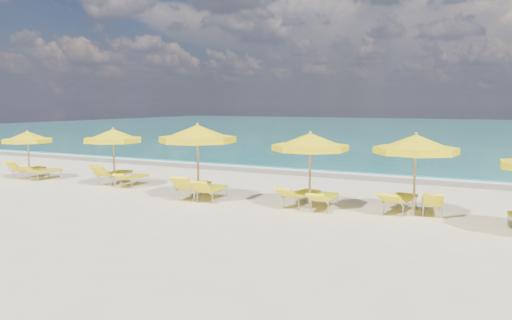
% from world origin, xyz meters
% --- Properties ---
extents(ground_plane, '(120.00, 120.00, 0.00)m').
position_xyz_m(ground_plane, '(0.00, 0.00, 0.00)').
color(ground_plane, beige).
extents(ocean, '(120.00, 80.00, 0.30)m').
position_xyz_m(ocean, '(0.00, 48.00, 0.00)').
color(ocean, '#126864').
rests_on(ocean, ground).
extents(wet_sand_band, '(120.00, 2.60, 0.01)m').
position_xyz_m(wet_sand_band, '(0.00, 7.40, 0.00)').
color(wet_sand_band, tan).
rests_on(wet_sand_band, ground).
extents(foam_line, '(120.00, 1.20, 0.03)m').
position_xyz_m(foam_line, '(0.00, 8.20, 0.00)').
color(foam_line, white).
rests_on(foam_line, ground).
extents(whitecap_near, '(14.00, 0.36, 0.05)m').
position_xyz_m(whitecap_near, '(-6.00, 17.00, 0.00)').
color(whitecap_near, white).
rests_on(whitecap_near, ground).
extents(whitecap_far, '(18.00, 0.30, 0.05)m').
position_xyz_m(whitecap_far, '(8.00, 24.00, 0.00)').
color(whitecap_far, white).
rests_on(whitecap_far, ground).
extents(umbrella_1, '(2.71, 2.71, 2.07)m').
position_xyz_m(umbrella_1, '(-9.97, 0.12, 1.77)').
color(umbrella_1, tan).
rests_on(umbrella_1, ground).
extents(umbrella_2, '(2.80, 2.80, 2.27)m').
position_xyz_m(umbrella_2, '(-5.53, 0.38, 1.94)').
color(umbrella_2, tan).
rests_on(umbrella_2, ground).
extents(umbrella_3, '(3.16, 3.16, 2.55)m').
position_xyz_m(umbrella_3, '(-1.16, -0.43, 2.18)').
color(umbrella_3, tan).
rests_on(umbrella_3, ground).
extents(umbrella_4, '(3.02, 3.02, 2.36)m').
position_xyz_m(umbrella_4, '(2.58, 0.01, 2.01)').
color(umbrella_4, tan).
rests_on(umbrella_4, ground).
extents(umbrella_5, '(2.86, 2.86, 2.38)m').
position_xyz_m(umbrella_5, '(5.59, 0.33, 2.03)').
color(umbrella_5, tan).
rests_on(umbrella_5, ground).
extents(lounger_1_left, '(0.64, 1.72, 0.84)m').
position_xyz_m(lounger_1_left, '(-10.48, 0.48, 0.22)').
color(lounger_1_left, '#A5A8AD').
rests_on(lounger_1_left, ground).
extents(lounger_1_right, '(0.75, 1.78, 0.73)m').
position_xyz_m(lounger_1_right, '(-9.44, 0.47, 0.21)').
color(lounger_1_right, '#A5A8AD').
rests_on(lounger_1_right, ground).
extents(lounger_2_left, '(0.79, 1.97, 0.89)m').
position_xyz_m(lounger_2_left, '(-6.05, 0.92, 0.24)').
color(lounger_2_left, '#A5A8AD').
rests_on(lounger_2_left, ground).
extents(lounger_2_right, '(0.74, 1.75, 0.62)m').
position_xyz_m(lounger_2_right, '(-4.98, 0.85, 0.20)').
color(lounger_2_right, '#A5A8AD').
rests_on(lounger_2_right, ground).
extents(lounger_3_left, '(0.98, 2.07, 0.90)m').
position_xyz_m(lounger_3_left, '(-1.54, -0.13, 0.25)').
color(lounger_3_left, '#A5A8AD').
rests_on(lounger_3_left, ground).
extents(lounger_3_right, '(0.82, 1.83, 0.80)m').
position_xyz_m(lounger_3_right, '(-0.77, -0.22, 0.22)').
color(lounger_3_right, '#A5A8AD').
rests_on(lounger_3_right, ground).
extents(lounger_4_left, '(0.93, 1.93, 0.73)m').
position_xyz_m(lounger_4_left, '(2.20, 0.26, 0.22)').
color(lounger_4_left, '#A5A8AD').
rests_on(lounger_4_left, ground).
extents(lounger_4_right, '(0.69, 1.82, 0.66)m').
position_xyz_m(lounger_4_right, '(3.01, 0.17, 0.21)').
color(lounger_4_right, '#A5A8AD').
rests_on(lounger_4_right, ground).
extents(lounger_5_left, '(0.87, 2.02, 0.74)m').
position_xyz_m(lounger_5_left, '(5.12, 0.81, 0.23)').
color(lounger_5_left, '#A5A8AD').
rests_on(lounger_5_left, ground).
extents(lounger_5_right, '(0.82, 1.71, 0.78)m').
position_xyz_m(lounger_5_right, '(6.02, 0.91, 0.21)').
color(lounger_5_right, '#A5A8AD').
rests_on(lounger_5_right, ground).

